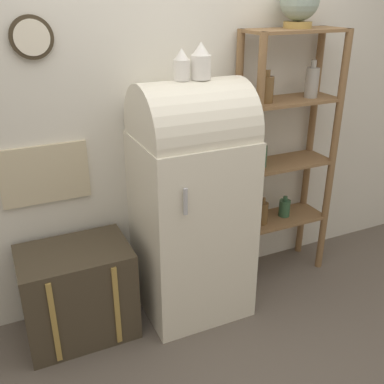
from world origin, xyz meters
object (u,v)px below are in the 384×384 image
refrigerator (191,199)px  vase_left (182,66)px  globe (300,2)px  suitcase_trunk (78,292)px  vase_center (201,62)px

refrigerator → vase_left: 0.80m
refrigerator → globe: 1.37m
globe → suitcase_trunk: bearing=-176.0°
globe → refrigerator: bearing=-170.0°
globe → vase_center: bearing=-168.7°
suitcase_trunk → vase_center: vase_center is taller
globe → vase_center: size_ratio=1.42×
refrigerator → suitcase_trunk: bearing=177.5°
refrigerator → globe: size_ratio=5.37×
refrigerator → suitcase_trunk: size_ratio=2.35×
vase_left → vase_center: size_ratio=0.85×
refrigerator → globe: (0.79, 0.14, 1.11)m
suitcase_trunk → vase_left: bearing=-2.2°
refrigerator → suitcase_trunk: (-0.74, 0.03, -0.50)m
refrigerator → vase_left: bearing=174.0°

